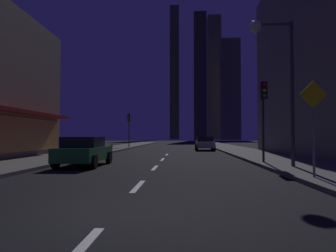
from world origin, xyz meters
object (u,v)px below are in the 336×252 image
(car_parked_near, at_px, (84,151))
(car_parked_far, at_px, (205,143))
(traffic_light_far_left, at_px, (129,123))
(street_lamp_right, at_px, (273,57))
(pedestrian_crossing_sign, at_px, (313,120))
(fire_hydrant_far_left, at_px, (111,147))
(traffic_light_near_right, at_px, (264,103))

(car_parked_near, bearing_deg, car_parked_far, 67.63)
(traffic_light_far_left, bearing_deg, street_lamp_right, -65.49)
(street_lamp_right, height_order, pedestrian_crossing_sign, street_lamp_right)
(fire_hydrant_far_left, distance_m, traffic_light_near_right, 18.46)
(traffic_light_near_right, distance_m, traffic_light_far_left, 24.33)
(car_parked_far, xyz_separation_m, pedestrian_crossing_sign, (2.00, -22.22, 1.28))
(traffic_light_far_left, bearing_deg, car_parked_far, -29.92)
(car_parked_near, xyz_separation_m, fire_hydrant_far_left, (-2.30, 15.28, -0.29))
(car_parked_near, height_order, pedestrian_crossing_sign, pedestrian_crossing_sign)
(street_lamp_right, bearing_deg, pedestrian_crossing_sign, -86.50)
(car_parked_near, bearing_deg, fire_hydrant_far_left, 98.56)
(car_parked_near, xyz_separation_m, street_lamp_right, (8.98, -1.13, 4.33))
(car_parked_far, distance_m, street_lamp_right, 19.21)
(traffic_light_near_right, distance_m, street_lamp_right, 2.86)
(traffic_light_near_right, bearing_deg, car_parked_near, -173.55)
(fire_hydrant_far_left, relative_size, traffic_light_far_left, 0.16)
(street_lamp_right, relative_size, pedestrian_crossing_sign, 2.09)
(fire_hydrant_far_left, xyz_separation_m, street_lamp_right, (11.28, -16.41, 4.61))
(car_parked_near, relative_size, car_parked_far, 1.00)
(fire_hydrant_far_left, relative_size, traffic_light_near_right, 0.16)
(car_parked_far, distance_m, pedestrian_crossing_sign, 22.35)
(car_parked_far, xyz_separation_m, street_lamp_right, (1.78, -18.63, 4.33))
(car_parked_near, distance_m, pedestrian_crossing_sign, 10.42)
(traffic_light_near_right, bearing_deg, pedestrian_crossing_sign, -89.00)
(car_parked_near, xyz_separation_m, traffic_light_far_left, (-1.90, 22.73, 2.45))
(car_parked_near, bearing_deg, traffic_light_near_right, 6.45)
(car_parked_far, bearing_deg, traffic_light_near_right, -83.42)
(traffic_light_near_right, xyz_separation_m, street_lamp_right, (-0.12, -2.16, 1.87))
(car_parked_near, relative_size, street_lamp_right, 0.64)
(car_parked_far, height_order, fire_hydrant_far_left, car_parked_far)
(fire_hydrant_far_left, distance_m, pedestrian_crossing_sign, 23.13)
(car_parked_near, bearing_deg, street_lamp_right, -7.19)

